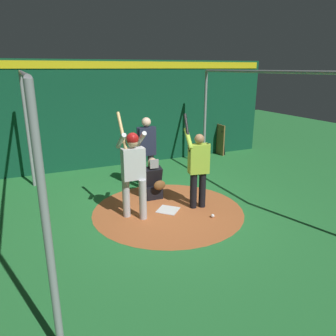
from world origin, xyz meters
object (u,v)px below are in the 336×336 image
at_px(catcher, 153,182).
at_px(baseball_0, 213,216).
at_px(visitor, 198,166).
at_px(bat_rack, 220,140).
at_px(batter, 133,167).
at_px(home_plate, 168,210).
at_px(umpire, 147,149).

distance_m(catcher, baseball_0, 1.68).
relative_size(visitor, bat_rack, 1.90).
height_order(visitor, bat_rack, visitor).
bearing_deg(baseball_0, visitor, -177.59).
distance_m(visitor, baseball_0, 1.08).
xyz_separation_m(bat_rack, baseball_0, (4.27, -2.92, -0.45)).
relative_size(batter, bat_rack, 1.99).
xyz_separation_m(visitor, bat_rack, (-3.67, 2.94, -0.44)).
bearing_deg(baseball_0, home_plate, -135.42).
height_order(catcher, baseball_0, catcher).
bearing_deg(catcher, umpire, 170.14).
bearing_deg(visitor, home_plate, -87.23).
distance_m(batter, umpire, 1.68).
bearing_deg(catcher, visitor, 38.12).
height_order(home_plate, visitor, visitor).
relative_size(home_plate, umpire, 0.23).
height_order(home_plate, baseball_0, baseball_0).
bearing_deg(bat_rack, visitor, -38.73).
relative_size(catcher, bat_rack, 0.92).
height_order(batter, catcher, batter).
bearing_deg(baseball_0, batter, -115.35).
xyz_separation_m(batter, bat_rack, (-3.59, 4.35, -0.57)).
bearing_deg(visitor, batter, -82.50).
distance_m(catcher, bat_rack, 4.58).
bearing_deg(visitor, bat_rack, 151.97).
bearing_deg(baseball_0, bat_rack, 145.66).
xyz_separation_m(umpire, visitor, (1.54, 0.57, -0.07)).
height_order(home_plate, umpire, umpire).
bearing_deg(batter, baseball_0, 64.65).
distance_m(umpire, visitor, 1.64).
xyz_separation_m(home_plate, batter, (0.01, -0.75, 1.05)).
relative_size(batter, catcher, 2.15).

